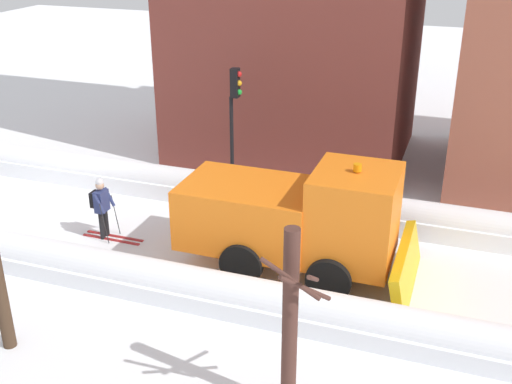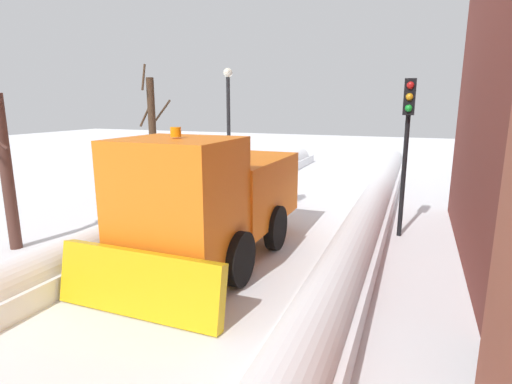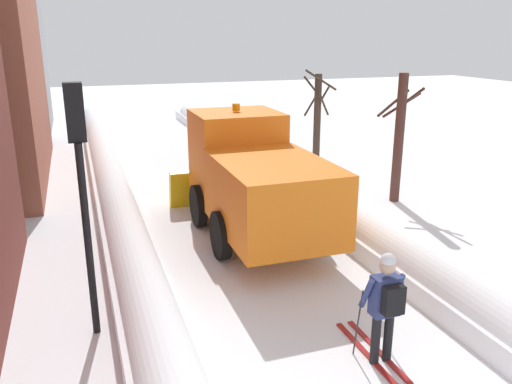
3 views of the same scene
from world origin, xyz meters
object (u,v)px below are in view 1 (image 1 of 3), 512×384
skier (102,205)px  bare_tree_mid (291,322)px  traffic_light_pole (234,107)px  plow_truck (299,218)px

skier → bare_tree_mid: (4.78, 6.91, 0.97)m
traffic_light_pole → bare_tree_mid: 10.00m
plow_truck → traffic_light_pole: traffic_light_pole is taller
traffic_light_pole → bare_tree_mid: (8.88, 4.50, -0.96)m
skier → traffic_light_pole: 5.13m
plow_truck → bare_tree_mid: size_ratio=1.58×
plow_truck → skier: 5.69m
skier → plow_truck: bearing=91.4°
skier → bare_tree_mid: 8.46m
plow_truck → bare_tree_mid: (4.92, 1.25, 0.49)m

